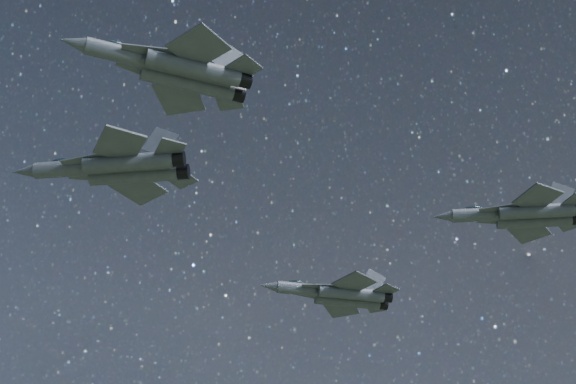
{
  "coord_description": "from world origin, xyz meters",
  "views": [
    {
      "loc": [
        8.3,
        -73.22,
        95.15
      ],
      "look_at": [
        2.5,
        -2.97,
        145.24
      ],
      "focal_mm": 55.0,
      "sensor_mm": 36.0,
      "label": 1
    }
  ],
  "objects": [
    {
      "name": "jet_right",
      "position": [
        -4.69,
        -23.38,
        143.06
      ],
      "size": [
        15.46,
        10.13,
        3.98
      ],
      "rotation": [
        0.0,
        0.0,
        0.43
      ],
      "color": "#393F48"
    },
    {
      "name": "jet_lead",
      "position": [
        -13.83,
        -6.65,
        146.52
      ],
      "size": [
        18.16,
        12.92,
        4.63
      ],
      "rotation": [
        0.0,
        0.0,
        -0.03
      ],
      "color": "#393F48"
    },
    {
      "name": "jet_left",
      "position": [
        6.72,
        18.15,
        145.23
      ],
      "size": [
        16.39,
        11.09,
        4.13
      ],
      "rotation": [
        0.0,
        0.0,
        0.27
      ],
      "color": "#393F48"
    },
    {
      "name": "jet_slot",
      "position": [
        25.45,
        0.59,
        143.69
      ],
      "size": [
        15.07,
        10.78,
        3.86
      ],
      "rotation": [
        0.0,
        0.0,
        0.0
      ],
      "color": "#393F48"
    }
  ]
}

